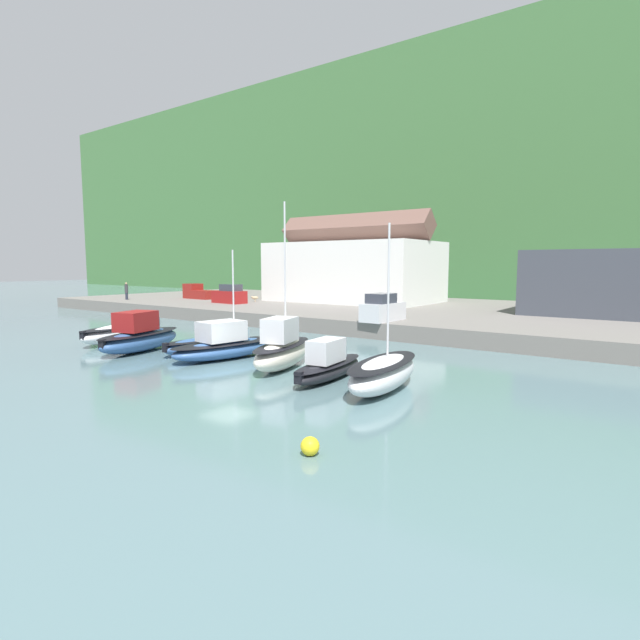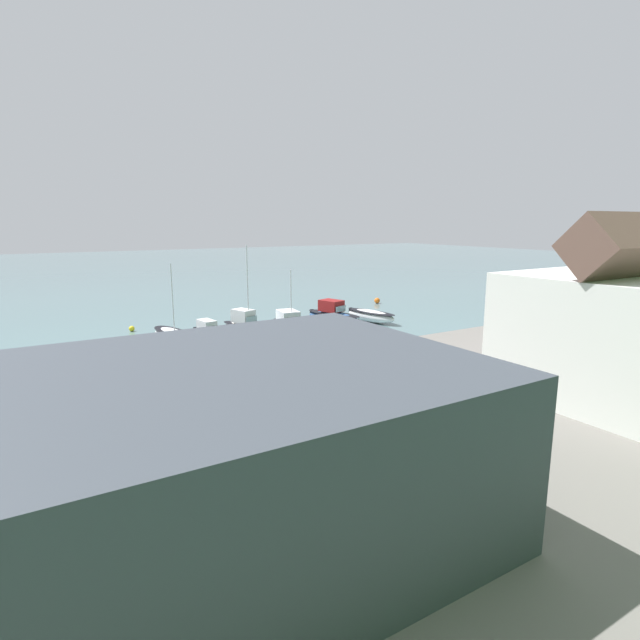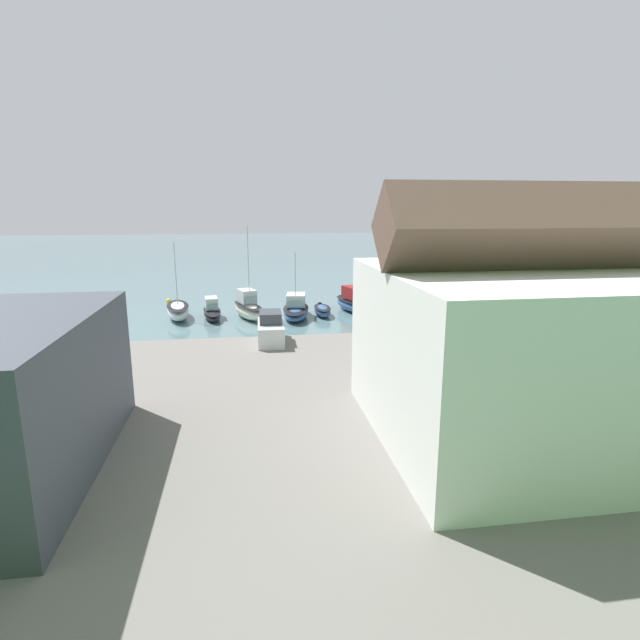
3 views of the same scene
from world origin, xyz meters
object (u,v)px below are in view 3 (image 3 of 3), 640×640
(moored_boat_2, at_px, (322,310))
(moored_boat_5, at_px, (212,311))
(parked_car_2, at_px, (271,329))
(moored_boat_0, at_px, (398,306))
(mooring_buoy_0, at_px, (441,291))
(moored_boat_6, at_px, (178,310))
(mooring_buoy_1, at_px, (169,301))
(moored_boat_3, at_px, (296,309))
(moored_boat_4, at_px, (248,308))
(moored_boat_1, at_px, (355,303))
(parked_car_0, at_px, (615,336))

(moored_boat_2, height_order, moored_boat_5, moored_boat_5)
(parked_car_2, bearing_deg, moored_boat_0, -132.98)
(moored_boat_0, relative_size, mooring_buoy_0, 8.98)
(moored_boat_5, relative_size, parked_car_2, 1.48)
(moored_boat_0, distance_m, mooring_buoy_0, 13.21)
(moored_boat_0, bearing_deg, parked_car_2, 33.97)
(moored_boat_2, xyz_separation_m, moored_boat_6, (14.14, -0.81, 0.27))
(moored_boat_6, height_order, mooring_buoy_1, moored_boat_6)
(moored_boat_3, distance_m, moored_boat_5, 8.22)
(moored_boat_2, relative_size, moored_boat_4, 0.47)
(mooring_buoy_1, bearing_deg, moored_boat_4, 134.37)
(moored_boat_0, relative_size, moored_boat_3, 0.91)
(parked_car_2, bearing_deg, moored_boat_2, -111.25)
(moored_boat_0, distance_m, moored_boat_4, 15.27)
(moored_boat_4, bearing_deg, moored_boat_1, 169.64)
(moored_boat_2, distance_m, moored_boat_4, 7.38)
(mooring_buoy_1, bearing_deg, moored_boat_1, 159.00)
(moored_boat_1, height_order, moored_boat_6, moored_boat_6)
(parked_car_2, bearing_deg, moored_boat_1, -120.42)
(parked_car_0, bearing_deg, moored_boat_3, -130.50)
(moored_boat_4, bearing_deg, moored_boat_3, 159.42)
(moored_boat_2, relative_size, moored_boat_6, 0.57)
(moored_boat_6, bearing_deg, moored_boat_1, 172.88)
(moored_boat_2, bearing_deg, moored_boat_4, 1.63)
(moored_boat_2, distance_m, parked_car_0, 25.69)
(moored_boat_2, bearing_deg, moored_boat_5, -1.83)
(moored_boat_5, height_order, mooring_buoy_1, moored_boat_5)
(moored_boat_4, height_order, moored_boat_5, moored_boat_4)
(moored_boat_4, bearing_deg, moored_boat_0, 162.97)
(mooring_buoy_0, bearing_deg, moored_boat_1, 34.15)
(moored_boat_5, xyz_separation_m, parked_car_2, (-5.00, 14.39, 1.47))
(moored_boat_0, distance_m, parked_car_2, 19.65)
(moored_boat_2, relative_size, parked_car_2, 1.01)
(moored_boat_3, relative_size, mooring_buoy_0, 9.91)
(parked_car_2, bearing_deg, mooring_buoy_0, -131.44)
(moored_boat_3, relative_size, mooring_buoy_1, 13.55)
(moored_boat_0, distance_m, moored_boat_2, 7.90)
(moored_boat_1, xyz_separation_m, mooring_buoy_0, (-12.89, -8.74, -0.57))
(moored_boat_5, bearing_deg, mooring_buoy_1, -64.92)
(moored_boat_0, height_order, moored_boat_5, moored_boat_5)
(moored_boat_5, distance_m, parked_car_2, 15.31)
(moored_boat_6, height_order, mooring_buoy_0, moored_boat_6)
(mooring_buoy_0, bearing_deg, parked_car_0, 90.73)
(moored_boat_5, height_order, parked_car_0, parked_car_0)
(moored_boat_1, xyz_separation_m, moored_boat_3, (6.35, 1.64, -0.14))
(parked_car_2, bearing_deg, parked_car_0, 168.38)
(moored_boat_2, relative_size, moored_boat_5, 0.68)
(parked_car_0, height_order, mooring_buoy_0, parked_car_0)
(moored_boat_5, relative_size, mooring_buoy_0, 8.03)
(mooring_buoy_0, bearing_deg, moored_boat_3, 28.36)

